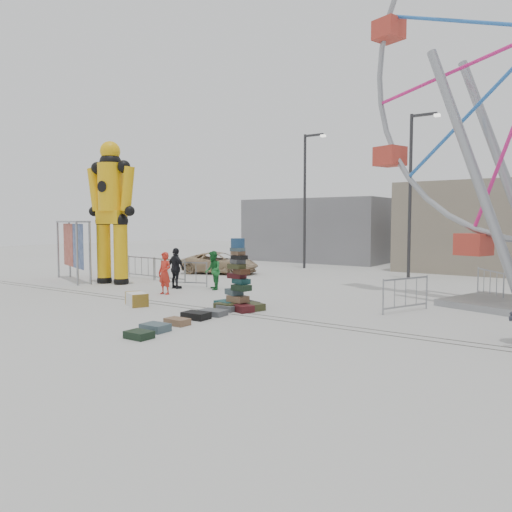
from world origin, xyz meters
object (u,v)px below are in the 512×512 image
Objects in this scene: barricade_dummy_b at (169,270)px; barricade_wheel_front at (406,294)px; barricade_wheel_back at (490,285)px; banner_scaffold at (73,236)px; barricade_dummy_a at (142,267)px; parked_suv at (220,263)px; pedestrian_red at (165,273)px; suitcase_tower at (239,289)px; pedestrian_green at (213,270)px; steamer_trunk at (137,299)px; lamp_post_right at (412,187)px; lamp_post_left at (306,194)px; pedestrian_black at (176,268)px; barricade_dummy_c at (185,274)px; crash_test_dummy at (111,207)px.

barricade_wheel_front is (11.67, -1.35, 0.00)m from barricade_dummy_b.
banner_scaffold is at bearing -108.19° from barricade_wheel_back.
barricade_dummy_a is 4.39m from parked_suv.
pedestrian_red reaches higher than barricade_wheel_front.
suitcase_tower is 1.42× the size of pedestrian_green.
barricade_dummy_a is 1.00× the size of barricade_wheel_back.
steamer_trunk is 0.46× the size of barricade_dummy_b.
suitcase_tower is 8.14m from barricade_dummy_b.
barricade_dummy_b is at bearing 105.92° from barricade_wheel_front.
pedestrian_red is (-6.19, -10.59, -3.66)m from lamp_post_right.
lamp_post_left reaches higher than barricade_wheel_back.
suitcase_tower reaches higher than barricade_wheel_front.
pedestrian_green is at bearing -81.82° from lamp_post_left.
suitcase_tower is 1.33× the size of pedestrian_black.
barricade_dummy_c is 1.24× the size of pedestrian_green.
crash_test_dummy is at bearing -179.30° from barricade_dummy_c.
pedestrian_green is at bearing -161.15° from parked_suv.
barricade_wheel_back is at bearing 61.79° from suitcase_tower.
lamp_post_right is 11.71m from barricade_dummy_c.
suitcase_tower is (5.15, -13.57, -3.84)m from lamp_post_left.
crash_test_dummy is at bearing 15.71° from pedestrian_black.
parked_suv is (-7.46, 8.22, -0.06)m from suitcase_tower.
pedestrian_red is 0.96× the size of pedestrian_black.
lamp_post_right is at bearing 94.48° from steamer_trunk.
crash_test_dummy reaches higher than pedestrian_red.
barricade_dummy_a is 1.00× the size of barricade_wheel_front.
pedestrian_black reaches higher than pedestrian_red.
pedestrian_black is at bearing 28.97° from banner_scaffold.
suitcase_tower is 0.35× the size of crash_test_dummy.
pedestrian_red is at bearing -84.88° from barricade_dummy_c.
banner_scaffold reaches higher than barricade_wheel_back.
crash_test_dummy is 16.00m from barricade_wheel_back.
banner_scaffold is 18.21m from barricade_wheel_back.
pedestrian_red is at bearing 15.81° from banner_scaffold.
banner_scaffold is at bearing -173.84° from suitcase_tower.
barricade_dummy_c is (3.38, 1.19, -2.94)m from crash_test_dummy.
crash_test_dummy is at bearing 173.75° from steamer_trunk.
banner_scaffold reaches higher than suitcase_tower.
barricade_wheel_front and barricade_wheel_back have the same top height.
lamp_post_left is 8.69× the size of steamer_trunk.
steamer_trunk is 2.73m from pedestrian_red.
lamp_post_left reaches higher than pedestrian_red.
barricade_dummy_a is 1.21× the size of pedestrian_red.
steamer_trunk is 0.57× the size of pedestrian_green.
banner_scaffold is 1.96× the size of barricade_wheel_front.
lamp_post_right is 4.64× the size of pedestrian_black.
pedestrian_black is at bearing -90.00° from lamp_post_left.
lamp_post_left is at bearing 125.37° from suitcase_tower.
lamp_post_right is 14.28m from crash_test_dummy.
lamp_post_right is at bearing -118.92° from pedestrian_black.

